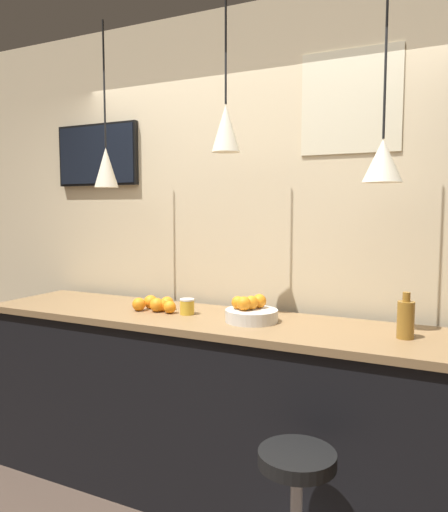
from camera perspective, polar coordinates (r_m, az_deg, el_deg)
back_wall at (r=3.13m, az=3.57°, el=1.40°), size 8.00×0.06×2.90m
service_counter at (r=2.96m, az=0.00°, el=-17.22°), size 3.04×0.65×1.06m
bar_stool at (r=2.32m, az=8.27°, el=-26.38°), size 0.36×0.36×0.68m
fruit_bowl at (r=2.72m, az=3.09°, el=-6.45°), size 0.29×0.29×0.14m
orange_pile at (r=3.02m, az=-7.61°, el=-5.51°), size 0.28×0.18×0.08m
juice_bottle at (r=2.51m, az=20.05°, el=-6.77°), size 0.08×0.08×0.22m
spread_jar at (r=2.90m, az=-4.24°, el=-5.79°), size 0.08×0.08×0.09m
pendant_lamp_left at (r=3.21m, az=-13.34°, el=9.97°), size 0.15×0.15×1.00m
pendant_lamp_middle at (r=2.78m, az=0.20°, el=14.48°), size 0.15×0.15×0.83m
pendant_lamp_right at (r=2.50m, az=17.69°, el=10.50°), size 0.19×0.19×1.01m
mounted_tv at (r=3.74m, az=-14.30°, el=11.13°), size 0.69×0.04×0.43m
wall_poster at (r=2.97m, az=14.25°, el=16.74°), size 0.56×0.01×0.57m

